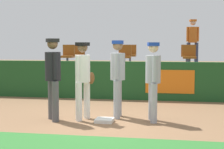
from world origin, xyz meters
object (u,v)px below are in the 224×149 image
at_px(first_base, 104,120).
at_px(seat_front_right, 189,55).
at_px(seat_back_right, 187,54).
at_px(seat_back_center, 130,54).
at_px(player_coach_visitor, 153,76).
at_px(seat_front_center, 125,55).
at_px(player_runner_visitor, 118,73).
at_px(player_fielder_home, 83,75).
at_px(spectator_hooded, 193,39).
at_px(player_umpire, 53,73).
at_px(seat_front_left, 68,55).
at_px(seat_back_left, 79,53).

xyz_separation_m(first_base, seat_front_right, (2.08, 4.81, 1.34)).
distance_m(seat_front_right, seat_back_right, 1.80).
bearing_deg(seat_back_center, player_coach_visitor, -78.54).
xyz_separation_m(seat_back_center, seat_back_right, (2.28, -0.00, -0.00)).
height_order(seat_back_center, seat_front_center, same).
height_order(first_base, player_runner_visitor, player_runner_visitor).
distance_m(first_base, seat_front_center, 5.00).
bearing_deg(seat_back_right, seat_back_center, 179.99).
xyz_separation_m(seat_back_center, seat_front_center, (0.01, -1.80, -0.00)).
xyz_separation_m(first_base, player_fielder_home, (-0.54, 0.17, 1.00)).
distance_m(player_fielder_home, spectator_hooded, 7.76).
xyz_separation_m(player_runner_visitor, player_umpire, (-1.41, -0.59, 0.02)).
xyz_separation_m(player_fielder_home, seat_back_right, (2.60, 6.44, 0.34)).
bearing_deg(player_umpire, seat_front_left, 158.45).
relative_size(seat_front_left, spectator_hooded, 0.45).
bearing_deg(player_umpire, seat_back_right, 119.16).
bearing_deg(spectator_hooded, seat_back_right, 59.55).
bearing_deg(first_base, player_runner_visitor, 69.27).
height_order(seat_front_left, seat_front_right, same).
height_order(player_runner_visitor, player_coach_visitor, player_runner_visitor).
distance_m(seat_front_left, spectator_hooded, 5.32).
height_order(player_fielder_home, seat_front_center, player_fielder_home).
bearing_deg(spectator_hooded, player_coach_visitor, 69.40).
bearing_deg(player_coach_visitor, seat_front_left, -155.10).
bearing_deg(player_runner_visitor, seat_front_right, 154.62).
relative_size(first_base, seat_back_center, 0.48).
bearing_deg(seat_front_left, spectator_hooded, 28.38).
distance_m(player_runner_visitor, seat_front_right, 4.65).
relative_size(seat_back_center, spectator_hooded, 0.45).
distance_m(first_base, seat_back_left, 7.16).
relative_size(seat_front_right, spectator_hooded, 0.45).
distance_m(seat_back_left, seat_back_center, 2.19).
distance_m(player_coach_visitor, seat_back_center, 6.49).
bearing_deg(player_fielder_home, seat_front_center, -163.09).
bearing_deg(seat_back_left, player_umpire, -79.69).
height_order(seat_back_center, spectator_hooded, spectator_hooded).
xyz_separation_m(player_runner_visitor, seat_back_center, (-0.43, 6.04, 0.31)).
height_order(seat_back_left, seat_back_center, same).
height_order(player_coach_visitor, spectator_hooded, spectator_hooded).
xyz_separation_m(seat_front_right, seat_back_right, (-0.02, 1.80, -0.00)).
relative_size(player_fielder_home, seat_back_center, 2.15).
xyz_separation_m(player_coach_visitor, seat_front_center, (-1.28, 4.55, 0.34)).
bearing_deg(first_base, spectator_hooded, 72.42).
height_order(player_fielder_home, spectator_hooded, spectator_hooded).
relative_size(seat_back_center, seat_front_right, 1.00).
relative_size(player_umpire, spectator_hooded, 1.01).
distance_m(first_base, spectator_hooded, 7.93).
xyz_separation_m(first_base, seat_front_left, (-2.33, 4.81, 1.34)).
distance_m(seat_back_center, seat_back_right, 2.28).
distance_m(seat_front_left, seat_back_right, 4.74).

